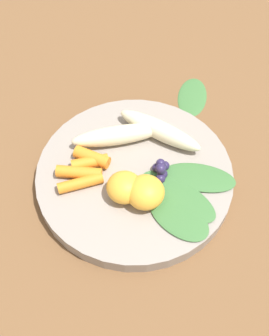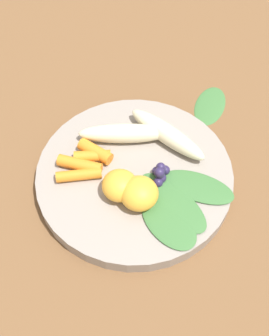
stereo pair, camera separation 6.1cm
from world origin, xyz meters
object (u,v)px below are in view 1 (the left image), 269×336
Objects in this scene: banana_peeled_right at (160,130)px; orange_segment_near at (145,192)px; bowl at (134,177)px; banana_peeled_left at (117,135)px; kale_leaf_stray at (192,96)px.

banana_peeled_right is 0.11m from orange_segment_near.
bowl is 2.08× the size of banana_peeled_left.
orange_segment_near is (-0.01, 0.11, 0.00)m from banana_peeled_left.
banana_peeled_left reaches higher than bowl.
bowl is 5.43× the size of orange_segment_near.
orange_segment_near is at bearing 169.19° from kale_leaf_stray.
banana_peeled_left is 0.06m from banana_peeled_right.
banana_peeled_left is (0.01, -0.06, 0.03)m from bowl.
orange_segment_near reaches higher than bowl.
bowl is at bearing 92.18° from banana_peeled_right.
orange_segment_near is at bearing 100.42° from banana_peeled_left.
banana_peeled_right is (-0.05, -0.05, 0.03)m from bowl.
banana_peeled_right reaches higher than kale_leaf_stray.
kale_leaf_stray is at bearing -88.53° from banana_peeled_right.
bowl is 0.06m from orange_segment_near.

